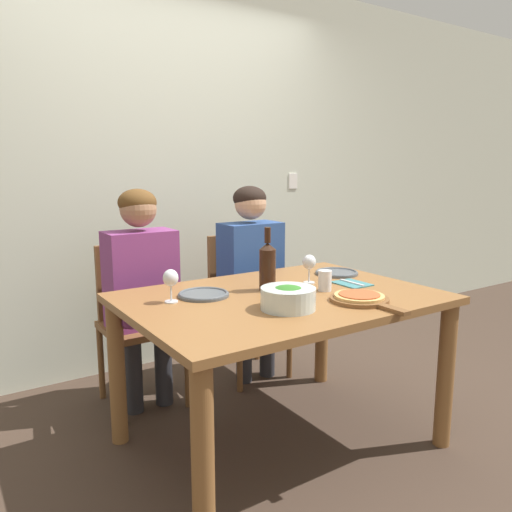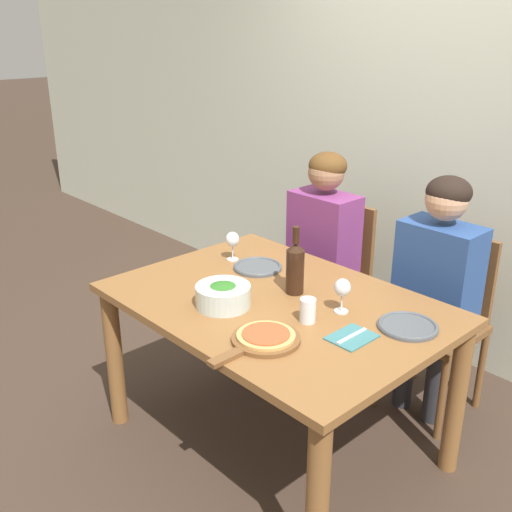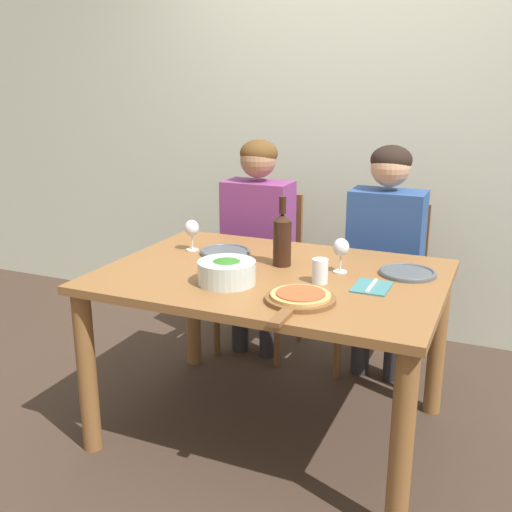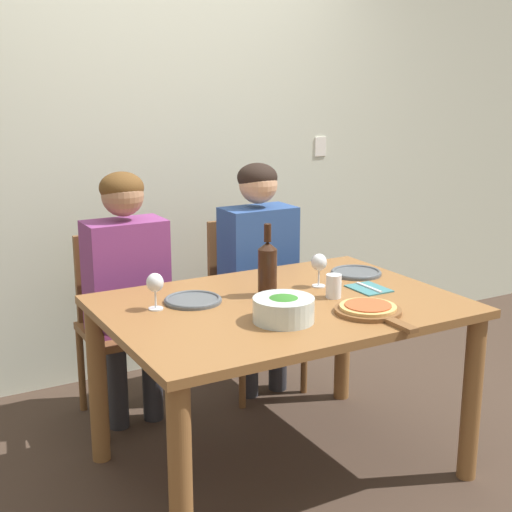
# 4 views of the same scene
# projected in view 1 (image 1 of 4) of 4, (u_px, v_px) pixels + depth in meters

# --- Properties ---
(ground_plane) EXTENTS (40.00, 40.00, 0.00)m
(ground_plane) POSITION_uv_depth(u_px,v_px,m) (280.00, 442.00, 2.50)
(ground_plane) COLOR #3D2D23
(back_wall) EXTENTS (10.00, 0.06, 2.70)m
(back_wall) POSITION_uv_depth(u_px,v_px,m) (162.00, 169.00, 3.39)
(back_wall) COLOR beige
(back_wall) RESTS_ON ground
(dining_table) EXTENTS (1.44, 1.03, 0.76)m
(dining_table) POSITION_uv_depth(u_px,v_px,m) (281.00, 319.00, 2.39)
(dining_table) COLOR brown
(dining_table) RESTS_ON ground
(chair_left) EXTENTS (0.42, 0.42, 0.92)m
(chair_left) POSITION_uv_depth(u_px,v_px,m) (137.00, 316.00, 2.90)
(chair_left) COLOR brown
(chair_left) RESTS_ON ground
(chair_right) EXTENTS (0.42, 0.42, 0.92)m
(chair_right) POSITION_uv_depth(u_px,v_px,m) (243.00, 298.00, 3.30)
(chair_right) COLOR brown
(chair_right) RESTS_ON ground
(person_woman) EXTENTS (0.47, 0.51, 1.25)m
(person_woman) POSITION_uv_depth(u_px,v_px,m) (142.00, 278.00, 2.77)
(person_woman) COLOR #28282D
(person_woman) RESTS_ON ground
(person_man) EXTENTS (0.47, 0.51, 1.25)m
(person_man) POSITION_uv_depth(u_px,v_px,m) (252.00, 264.00, 3.17)
(person_man) COLOR #28282D
(person_man) RESTS_ON ground
(wine_bottle) EXTENTS (0.08, 0.08, 0.31)m
(wine_bottle) POSITION_uv_depth(u_px,v_px,m) (267.00, 265.00, 2.43)
(wine_bottle) COLOR black
(wine_bottle) RESTS_ON dining_table
(broccoli_bowl) EXTENTS (0.24, 0.24, 0.10)m
(broccoli_bowl) POSITION_uv_depth(u_px,v_px,m) (288.00, 298.00, 2.12)
(broccoli_bowl) COLOR silver
(broccoli_bowl) RESTS_ON dining_table
(dinner_plate_left) EXTENTS (0.24, 0.24, 0.02)m
(dinner_plate_left) POSITION_uv_depth(u_px,v_px,m) (204.00, 294.00, 2.34)
(dinner_plate_left) COLOR #4C5156
(dinner_plate_left) RESTS_ON dining_table
(dinner_plate_right) EXTENTS (0.24, 0.24, 0.02)m
(dinner_plate_right) POSITION_uv_depth(u_px,v_px,m) (337.00, 273.00, 2.82)
(dinner_plate_right) COLOR #4C5156
(dinner_plate_right) RESTS_ON dining_table
(pizza_on_board) EXTENTS (0.27, 0.41, 0.04)m
(pizza_on_board) POSITION_uv_depth(u_px,v_px,m) (361.00, 298.00, 2.25)
(pizza_on_board) COLOR brown
(pizza_on_board) RESTS_ON dining_table
(wine_glass_left) EXTENTS (0.07, 0.07, 0.15)m
(wine_glass_left) POSITION_uv_depth(u_px,v_px,m) (171.00, 280.00, 2.22)
(wine_glass_left) COLOR silver
(wine_glass_left) RESTS_ON dining_table
(wine_glass_right) EXTENTS (0.07, 0.07, 0.15)m
(wine_glass_right) POSITION_uv_depth(u_px,v_px,m) (309.00, 263.00, 2.59)
(wine_glass_right) COLOR silver
(wine_glass_right) RESTS_ON dining_table
(water_tumbler) EXTENTS (0.07, 0.07, 0.10)m
(water_tumbler) POSITION_uv_depth(u_px,v_px,m) (325.00, 281.00, 2.44)
(water_tumbler) COLOR silver
(water_tumbler) RESTS_ON dining_table
(fork_on_napkin) EXTENTS (0.14, 0.18, 0.01)m
(fork_on_napkin) POSITION_uv_depth(u_px,v_px,m) (352.00, 284.00, 2.58)
(fork_on_napkin) COLOR #387075
(fork_on_napkin) RESTS_ON dining_table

